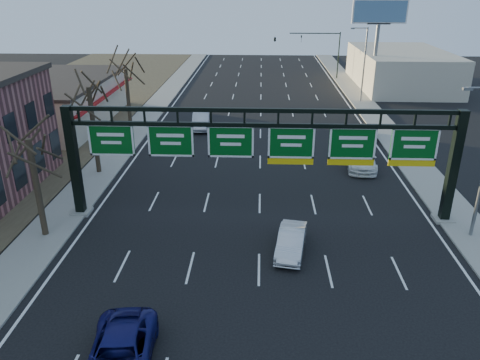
{
  "coord_description": "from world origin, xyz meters",
  "views": [
    {
      "loc": [
        -0.09,
        -18.95,
        14.06
      ],
      "look_at": [
        -1.2,
        6.5,
        3.2
      ],
      "focal_mm": 35.0,
      "sensor_mm": 36.0,
      "label": 1
    }
  ],
  "objects_px": {
    "sign_gantry": "(263,149)",
    "car_blue_suv": "(120,356)",
    "car_silver_sedan": "(291,241)",
    "car_white_wagon": "(361,158)"
  },
  "relations": [
    {
      "from": "car_blue_suv",
      "to": "car_white_wagon",
      "type": "xyz_separation_m",
      "value": [
        13.58,
        22.51,
        0.05
      ]
    },
    {
      "from": "car_blue_suv",
      "to": "car_silver_sedan",
      "type": "distance_m",
      "value": 11.54
    },
    {
      "from": "car_blue_suv",
      "to": "car_silver_sedan",
      "type": "bearing_deg",
      "value": 46.47
    },
    {
      "from": "car_silver_sedan",
      "to": "car_white_wagon",
      "type": "relative_size",
      "value": 0.75
    },
    {
      "from": "car_blue_suv",
      "to": "car_white_wagon",
      "type": "relative_size",
      "value": 0.97
    },
    {
      "from": "car_silver_sedan",
      "to": "car_white_wagon",
      "type": "xyz_separation_m",
      "value": [
        6.46,
        13.43,
        0.12
      ]
    },
    {
      "from": "car_silver_sedan",
      "to": "car_blue_suv",
      "type": "bearing_deg",
      "value": -118.64
    },
    {
      "from": "sign_gantry",
      "to": "car_blue_suv",
      "type": "relative_size",
      "value": 4.6
    },
    {
      "from": "sign_gantry",
      "to": "car_white_wagon",
      "type": "xyz_separation_m",
      "value": [
        8.08,
        9.23,
        -3.83
      ]
    },
    {
      "from": "car_blue_suv",
      "to": "car_silver_sedan",
      "type": "height_order",
      "value": "car_blue_suv"
    }
  ]
}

